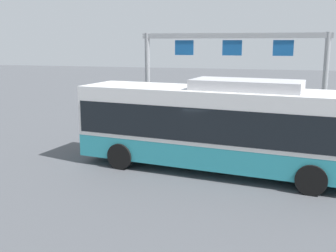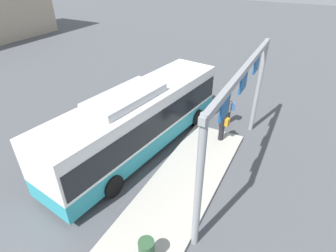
{
  "view_description": "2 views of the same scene",
  "coord_description": "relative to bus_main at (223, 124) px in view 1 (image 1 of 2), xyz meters",
  "views": [
    {
      "loc": [
        -1.98,
        14.53,
        4.75
      ],
      "look_at": [
        2.39,
        -1.08,
        1.39
      ],
      "focal_mm": 43.25,
      "sensor_mm": 36.0,
      "label": 1
    },
    {
      "loc": [
        -9.51,
        -6.61,
        8.54
      ],
      "look_at": [
        0.76,
        -1.18,
        1.25
      ],
      "focal_mm": 28.87,
      "sensor_mm": 36.0,
      "label": 2
    }
  ],
  "objects": [
    {
      "name": "bus_main",
      "position": [
        0.0,
        0.0,
        0.0
      ],
      "size": [
        11.14,
        3.9,
        3.46
      ],
      "rotation": [
        0.0,
        0.0,
        -0.13
      ],
      "color": "teal",
      "rests_on": "ground"
    },
    {
      "name": "person_boarding",
      "position": [
        4.48,
        -3.28,
        -0.92
      ],
      "size": [
        0.44,
        0.59,
        1.67
      ],
      "rotation": [
        0.0,
        0.0,
        1.86
      ],
      "color": "black",
      "rests_on": "ground"
    },
    {
      "name": "platform_sign_gantry",
      "position": [
        0.31,
        -4.67,
        1.91
      ],
      "size": [
        8.71,
        0.24,
        5.2
      ],
      "color": "gray",
      "rests_on": "ground"
    },
    {
      "name": "person_waiting_near",
      "position": [
        2.44,
        -3.55,
        -0.76
      ],
      "size": [
        0.39,
        0.56,
        1.67
      ],
      "rotation": [
        0.0,
        0.0,
        1.4
      ],
      "color": "black",
      "rests_on": "platform_curb"
    },
    {
      "name": "platform_curb",
      "position": [
        -1.73,
        -3.15,
        -1.73
      ],
      "size": [
        10.0,
        2.8,
        0.16
      ],
      "primitive_type": "cube",
      "color": "#B2ADA3",
      "rests_on": "ground"
    },
    {
      "name": "ground_plane",
      "position": [
        0.01,
        -0.0,
        -1.81
      ],
      "size": [
        120.0,
        120.0,
        0.0
      ],
      "primitive_type": "plane",
      "color": "#4C4F54"
    }
  ]
}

